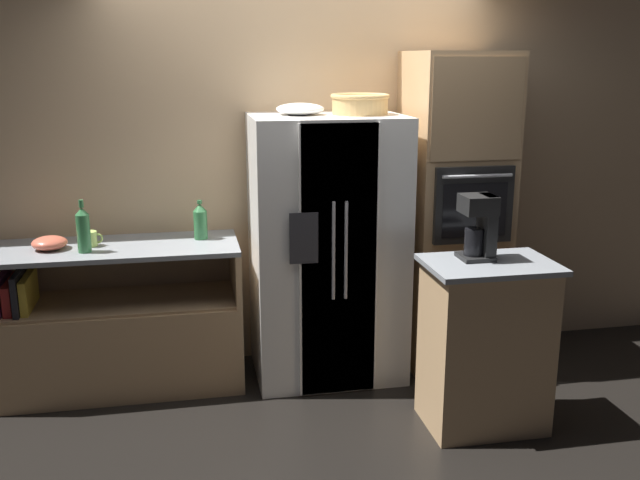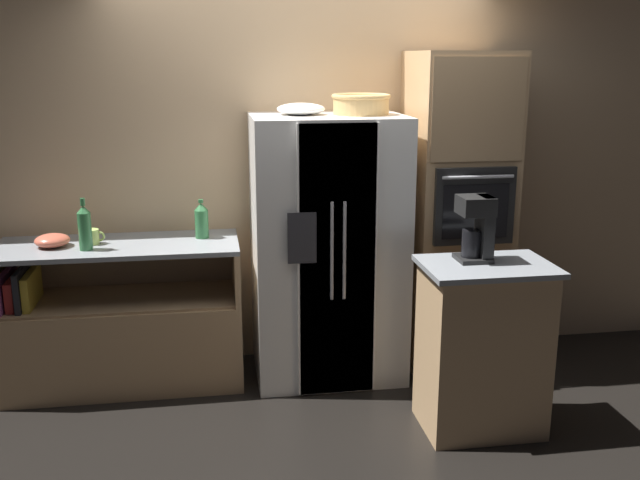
% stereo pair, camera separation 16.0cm
% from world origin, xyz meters
% --- Properties ---
extents(ground_plane, '(20.00, 20.00, 0.00)m').
position_xyz_m(ground_plane, '(0.00, 0.00, 0.00)').
color(ground_plane, black).
extents(wall_back, '(12.00, 0.06, 2.80)m').
position_xyz_m(wall_back, '(0.00, 0.47, 1.40)').
color(wall_back, tan).
rests_on(wall_back, ground_plane).
extents(counter_left, '(1.50, 0.60, 0.93)m').
position_xyz_m(counter_left, '(-1.21, 0.14, 0.34)').
color(counter_left, tan).
rests_on(counter_left, ground_plane).
extents(refrigerator, '(0.95, 0.73, 1.71)m').
position_xyz_m(refrigerator, '(0.13, 0.09, 0.85)').
color(refrigerator, white).
rests_on(refrigerator, ground_plane).
extents(wall_oven, '(0.62, 0.70, 2.09)m').
position_xyz_m(wall_oven, '(0.99, 0.12, 1.05)').
color(wall_oven, tan).
rests_on(wall_oven, ground_plane).
extents(island_counter, '(0.71, 0.50, 0.97)m').
position_xyz_m(island_counter, '(0.86, -0.77, 0.49)').
color(island_counter, tan).
rests_on(island_counter, ground_plane).
extents(wicker_basket, '(0.37, 0.37, 0.13)m').
position_xyz_m(wicker_basket, '(0.34, 0.11, 1.78)').
color(wicker_basket, tan).
rests_on(wicker_basket, refrigerator).
extents(fruit_bowl, '(0.30, 0.30, 0.07)m').
position_xyz_m(fruit_bowl, '(-0.03, 0.15, 1.75)').
color(fruit_bowl, white).
rests_on(fruit_bowl, refrigerator).
extents(bottle_tall, '(0.09, 0.09, 0.25)m').
position_xyz_m(bottle_tall, '(-0.67, 0.22, 1.05)').
color(bottle_tall, '#33723F').
rests_on(bottle_tall, counter_left).
extents(bottle_short, '(0.08, 0.08, 0.32)m').
position_xyz_m(bottle_short, '(-1.36, 0.03, 1.07)').
color(bottle_short, '#33723F').
rests_on(bottle_short, counter_left).
extents(mug, '(0.13, 0.10, 0.09)m').
position_xyz_m(mug, '(-1.34, 0.16, 0.98)').
color(mug, '#B2D166').
rests_on(mug, counter_left).
extents(mixing_bowl, '(0.21, 0.21, 0.08)m').
position_xyz_m(mixing_bowl, '(-1.57, 0.13, 0.97)').
color(mixing_bowl, '#DB664C').
rests_on(mixing_bowl, counter_left).
extents(coffee_maker, '(0.18, 0.18, 0.36)m').
position_xyz_m(coffee_maker, '(0.83, -0.70, 1.17)').
color(coffee_maker, black).
rests_on(coffee_maker, island_counter).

